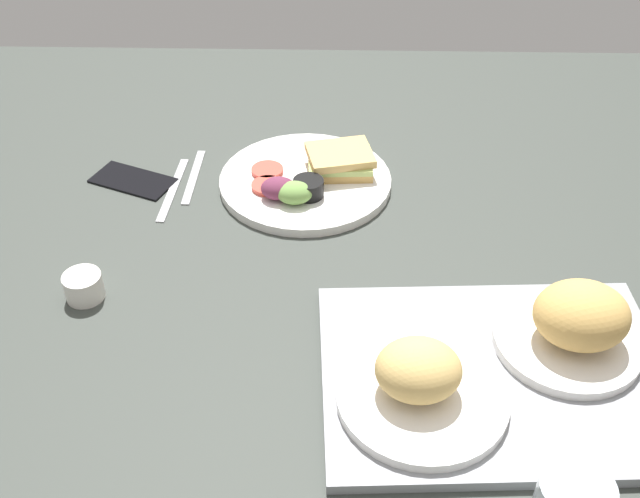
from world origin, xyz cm
name	(u,v)px	position (x,y,z in cm)	size (l,w,h in cm)	color
ground_plane	(333,264)	(0.00, 0.00, -1.50)	(190.00, 150.00, 3.00)	#383D38
serving_tray	(494,375)	(-21.08, 24.44, 0.80)	(45.00, 33.00, 1.60)	gray
bread_plate_near	(575,323)	(-31.67, 19.57, 5.66)	(19.50, 19.50, 9.88)	white
bread_plate_far	(418,383)	(-10.67, 29.19, 4.55)	(21.41, 21.41, 8.63)	white
plate_with_salad	(308,179)	(4.71, -19.16, 1.65)	(29.95, 29.95, 5.40)	white
espresso_cup	(82,286)	(36.31, 9.97, 2.00)	(5.60, 5.60, 4.00)	silver
fork	(192,176)	(25.36, -21.56, 0.25)	(17.00, 1.40, 0.50)	#B7B7BC
knife	(172,189)	(28.36, -17.56, 0.25)	(19.00, 1.40, 0.50)	#B7B7BC
cell_phone	(131,180)	(35.90, -19.98, 0.40)	(14.40, 7.20, 0.80)	black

